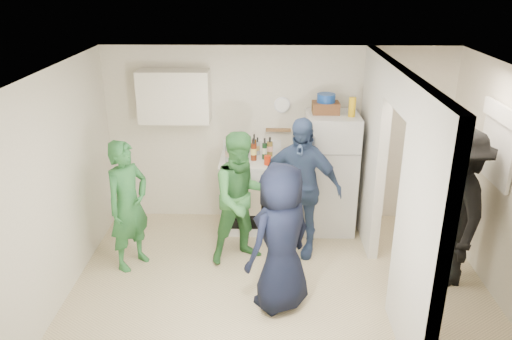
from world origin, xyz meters
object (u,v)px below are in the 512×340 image
Objects in this scene: blue_bowl at (326,98)px; person_green_left at (128,205)px; yellow_cup_stack_top at (352,107)px; person_denim at (299,187)px; stove at (251,193)px; person_navy at (281,238)px; person_nook at (455,208)px; person_green_center at (243,198)px; fridge at (330,173)px; wicker_basket at (326,108)px.

blue_bowl is 2.85m from person_green_left.
yellow_cup_stack_top reaches higher than person_denim.
person_navy reaches higher than stove.
person_navy is at bearing -79.54° from person_green_left.
person_navy is (-0.94, -1.69, -0.97)m from yellow_cup_stack_top.
stove is 0.63× the size of person_green_left.
person_navy is at bearing -70.30° from person_nook.
person_navy is (0.36, -1.82, 0.31)m from stove.
person_green_center is at bearing -151.45° from yellow_cup_stack_top.
person_green_left is 1.37m from person_green_center.
stove is at bearing 149.68° from person_denim.
yellow_cup_stack_top is at bearing -133.83° from person_nook.
yellow_cup_stack_top reaches higher than fridge.
stove is at bearing -114.38° from person_nook.
stove is 1.88m from person_navy.
person_green_left is at bearing -64.61° from person_navy.
fridge is 1.03× the size of person_green_left.
person_green_left is (-2.52, -1.02, -0.02)m from fridge.
wicker_basket is 0.21× the size of person_navy.
person_denim is at bearing -117.07° from blue_bowl.
wicker_basket reaches higher than person_navy.
blue_bowl reaches higher than wicker_basket.
fridge is 6.67× the size of yellow_cup_stack_top.
fridge is 1.44m from person_green_center.
blue_bowl reaches higher than person_nook.
yellow_cup_stack_top reaches higher than person_nook.
person_green_left is at bearing -156.23° from wicker_basket.
stove is 1.83m from yellow_cup_stack_top.
person_nook is (2.32, -1.29, 0.43)m from stove.
person_green_center is (-1.06, -0.90, -1.03)m from blue_bowl.
wicker_basket is at bearing 0.00° from blue_bowl.
wicker_basket is 0.22× the size of person_green_left.
blue_bowl is at bearing -32.57° from person_green_left.
person_green_left is at bearing -156.23° from blue_bowl.
yellow_cup_stack_top is 0.15× the size of person_green_center.
yellow_cup_stack_top is 1.77m from person_nook.
blue_bowl is 0.13× the size of person_denim.
fridge reaches higher than person_navy.
stove is 1.68m from blue_bowl.
person_nook reaches higher than wicker_basket.
person_green_center is at bearing -95.23° from stove.
blue_bowl is 0.15× the size of person_navy.
blue_bowl is at bearing 80.37° from person_denim.
person_navy is at bearing -108.53° from blue_bowl.
person_green_left is (-1.44, -1.05, 0.30)m from stove.
yellow_cup_stack_top is 0.15× the size of person_navy.
person_green_center is 0.89× the size of person_nook.
person_denim is at bearing -7.39° from person_green_center.
yellow_cup_stack_top is 0.14× the size of person_denim.
person_nook is at bearing -44.17° from wicker_basket.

